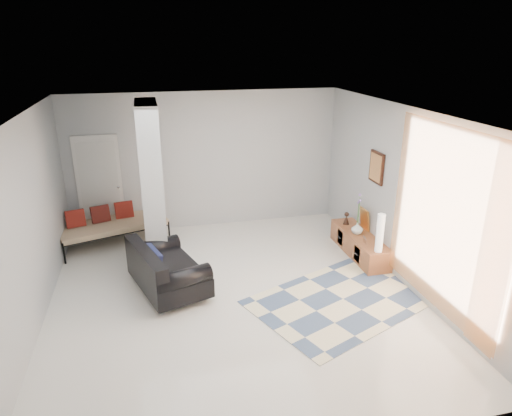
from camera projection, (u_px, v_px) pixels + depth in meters
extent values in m
plane|color=silver|center=(234.00, 296.00, 7.07)|extent=(6.00, 6.00, 0.00)
plane|color=white|center=(231.00, 114.00, 6.10)|extent=(6.00, 6.00, 0.00)
plane|color=#ACAFB1|center=(205.00, 161.00, 9.32)|extent=(6.00, 0.00, 6.00)
plane|color=#ACAFB1|center=(299.00, 334.00, 3.85)|extent=(6.00, 0.00, 6.00)
plane|color=#ACAFB1|center=(27.00, 229.00, 5.98)|extent=(0.00, 6.00, 6.00)
plane|color=#ACAFB1|center=(404.00, 197.00, 7.18)|extent=(0.00, 6.00, 6.00)
cube|color=#B4BABC|center=(152.00, 185.00, 7.80)|extent=(0.35, 1.20, 2.80)
cube|color=silver|center=(100.00, 187.00, 8.95)|extent=(0.85, 0.06, 2.04)
plane|color=#FF9843|center=(445.00, 221.00, 6.10)|extent=(0.00, 2.55, 2.55)
cube|color=black|center=(377.00, 167.00, 7.91)|extent=(0.04, 0.45, 0.55)
cube|color=brown|center=(359.00, 244.00, 8.37)|extent=(0.45, 1.66, 0.40)
cube|color=black|center=(357.00, 254.00, 7.99)|extent=(0.02, 0.22, 0.28)
cube|color=black|center=(340.00, 238.00, 8.66)|extent=(0.02, 0.22, 0.28)
cube|color=#EBA045|center=(365.00, 219.00, 8.48)|extent=(0.09, 0.32, 0.40)
cube|color=silver|center=(365.00, 240.00, 7.92)|extent=(0.04, 0.10, 0.12)
cylinder|color=silver|center=(163.00, 311.00, 6.58)|extent=(0.05, 0.05, 0.10)
cylinder|color=silver|center=(136.00, 276.00, 7.57)|extent=(0.05, 0.05, 0.10)
cylinder|color=silver|center=(206.00, 298.00, 6.92)|extent=(0.05, 0.05, 0.10)
cylinder|color=silver|center=(175.00, 266.00, 7.90)|extent=(0.05, 0.05, 0.10)
cube|color=black|center=(169.00, 275.00, 7.17)|extent=(1.29, 1.67, 0.30)
cube|color=black|center=(146.00, 262.00, 6.89)|extent=(0.64, 1.46, 0.36)
cylinder|color=black|center=(183.00, 279.00, 6.60)|extent=(0.88, 0.52, 0.28)
cylinder|color=black|center=(154.00, 248.00, 7.59)|extent=(0.88, 0.52, 0.28)
cube|color=black|center=(153.00, 259.00, 6.94)|extent=(0.30, 0.56, 0.31)
cylinder|color=black|center=(64.00, 253.00, 8.02)|extent=(0.04, 0.04, 0.40)
cylinder|color=black|center=(169.00, 231.00, 8.96)|extent=(0.04, 0.04, 0.40)
cylinder|color=black|center=(56.00, 237.00, 8.67)|extent=(0.04, 0.04, 0.40)
cylinder|color=black|center=(155.00, 218.00, 9.62)|extent=(0.04, 0.04, 0.40)
cube|color=beige|center=(113.00, 225.00, 8.75)|extent=(2.13, 1.39, 0.12)
cube|color=maroon|center=(75.00, 219.00, 8.49)|extent=(0.37, 0.26, 0.33)
cube|color=#5C1C17|center=(100.00, 214.00, 8.72)|extent=(0.37, 0.26, 0.33)
cube|color=maroon|center=(124.00, 210.00, 8.94)|extent=(0.37, 0.26, 0.33)
cube|color=beige|center=(343.00, 299.00, 6.97)|extent=(3.18, 2.70, 0.01)
cylinder|color=silver|center=(380.00, 233.00, 7.53)|extent=(0.12, 0.12, 0.67)
imported|color=silver|center=(357.00, 228.00, 8.29)|extent=(0.21, 0.21, 0.22)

